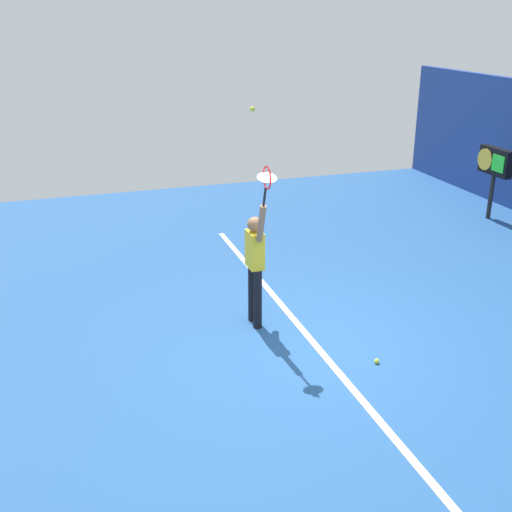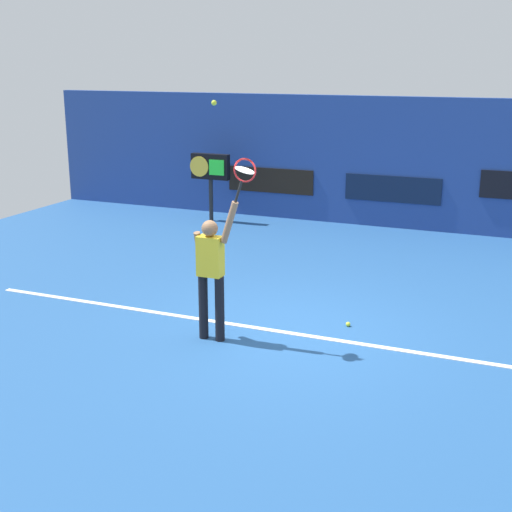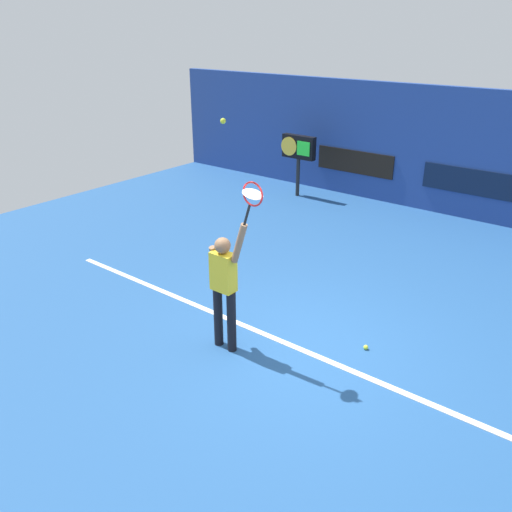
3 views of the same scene
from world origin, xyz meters
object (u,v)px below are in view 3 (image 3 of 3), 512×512
object	(u,v)px
tennis_player	(224,284)
scoreboard_clock	(298,150)
tennis_ball	(223,121)
spare_ball	(366,347)
tennis_racket	(252,196)

from	to	relation	value
tennis_player	scoreboard_clock	distance (m)	7.46
tennis_player	tennis_ball	world-z (taller)	tennis_ball
tennis_ball	tennis_player	bearing A→B (deg)	147.84
tennis_player	scoreboard_clock	xyz separation A→B (m)	(-3.31, 6.68, 0.24)
tennis_player	spare_ball	distance (m)	2.23
tennis_player	spare_ball	world-z (taller)	tennis_player
tennis_player	tennis_ball	bearing A→B (deg)	-32.16
tennis_racket	tennis_ball	distance (m)	0.95
tennis_player	scoreboard_clock	world-z (taller)	tennis_player
tennis_player	tennis_racket	distance (m)	1.43
tennis_player	tennis_racket	size ratio (longest dim) A/B	3.15
spare_ball	scoreboard_clock	bearing A→B (deg)	131.87
tennis_player	scoreboard_clock	bearing A→B (deg)	116.34
tennis_player	tennis_ball	xyz separation A→B (m)	(0.12, -0.08, 2.21)
tennis_racket	tennis_player	bearing A→B (deg)	179.51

